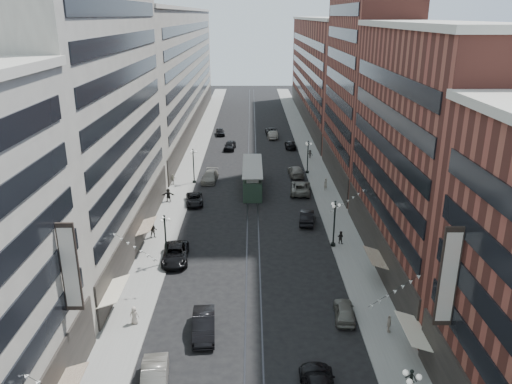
{
  "coord_description": "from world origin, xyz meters",
  "views": [
    {
      "loc": [
        -0.14,
        -19.78,
        25.19
      ],
      "look_at": [
        0.39,
        36.85,
        5.0
      ],
      "focal_mm": 35.0,
      "sensor_mm": 36.0,
      "label": 1
    }
  ],
  "objects_px": {
    "pedestrian_8": "(325,184)",
    "lamppost_se_mid": "(308,156)",
    "car_4": "(344,311)",
    "car_7": "(194,199)",
    "car_13": "(230,145)",
    "lamppost_se_far": "(334,222)",
    "car_1": "(154,380)",
    "pedestrian_9": "(310,154)",
    "car_10": "(307,217)",
    "pedestrian_7": "(340,237)",
    "car_12": "(290,144)",
    "car_5": "(204,325)",
    "car_8": "(210,177)",
    "streetcar": "(252,178)",
    "car_14": "(271,136)",
    "pedestrian_5": "(168,195)",
    "car_extra_0": "(296,171)",
    "lamppost_sw_far": "(166,238)",
    "car_9": "(220,132)",
    "pedestrian_6": "(173,179)",
    "pedestrian_2": "(153,230)",
    "car_2": "(175,254)",
    "pedestrian_4": "(389,324)",
    "car_extra_2": "(273,134)",
    "car_extra_1": "(272,131)",
    "lamppost_sw_mid": "(194,165)",
    "car_11": "(300,187)",
    "pedestrian_1": "(134,315)"
  },
  "relations": [
    {
      "from": "lamppost_se_mid",
      "to": "pedestrian_7",
      "type": "distance_m",
      "value": 27.47
    },
    {
      "from": "car_2",
      "to": "car_9",
      "type": "distance_m",
      "value": 59.71
    },
    {
      "from": "car_9",
      "to": "pedestrian_5",
      "type": "relative_size",
      "value": 2.35
    },
    {
      "from": "car_extra_2",
      "to": "lamppost_sw_mid",
      "type": "bearing_deg",
      "value": 60.59
    },
    {
      "from": "car_13",
      "to": "pedestrian_8",
      "type": "relative_size",
      "value": 2.67
    },
    {
      "from": "lamppost_sw_far",
      "to": "car_13",
      "type": "height_order",
      "value": "lamppost_sw_far"
    },
    {
      "from": "car_9",
      "to": "car_13",
      "type": "xyz_separation_m",
      "value": [
        2.65,
        -12.52,
        0.1
      ]
    },
    {
      "from": "lamppost_sw_far",
      "to": "car_extra_2",
      "type": "relative_size",
      "value": 1.15
    },
    {
      "from": "lamppost_se_far",
      "to": "car_4",
      "type": "distance_m",
      "value": 14.52
    },
    {
      "from": "car_4",
      "to": "lamppost_se_mid",
      "type": "bearing_deg",
      "value": -86.45
    },
    {
      "from": "car_7",
      "to": "car_10",
      "type": "height_order",
      "value": "car_10"
    },
    {
      "from": "lamppost_sw_mid",
      "to": "pedestrian_8",
      "type": "distance_m",
      "value": 20.65
    },
    {
      "from": "car_4",
      "to": "pedestrian_2",
      "type": "xyz_separation_m",
      "value": [
        -19.78,
        16.68,
        0.37
      ]
    },
    {
      "from": "car_7",
      "to": "car_13",
      "type": "bearing_deg",
      "value": 74.98
    },
    {
      "from": "car_extra_0",
      "to": "pedestrian_1",
      "type": "bearing_deg",
      "value": 64.46
    },
    {
      "from": "lamppost_se_mid",
      "to": "pedestrian_9",
      "type": "height_order",
      "value": "lamppost_se_mid"
    },
    {
      "from": "pedestrian_8",
      "to": "pedestrian_2",
      "type": "bearing_deg",
      "value": -2.85
    },
    {
      "from": "car_7",
      "to": "car_12",
      "type": "height_order",
      "value": "car_12"
    },
    {
      "from": "pedestrian_4",
      "to": "pedestrian_8",
      "type": "bearing_deg",
      "value": 9.61
    },
    {
      "from": "car_1",
      "to": "pedestrian_9",
      "type": "relative_size",
      "value": 3.38
    },
    {
      "from": "pedestrian_2",
      "to": "car_9",
      "type": "bearing_deg",
      "value": 77.75
    },
    {
      "from": "lamppost_sw_far",
      "to": "lamppost_se_mid",
      "type": "relative_size",
      "value": 1.0
    },
    {
      "from": "lamppost_sw_far",
      "to": "pedestrian_8",
      "type": "bearing_deg",
      "value": 48.99
    },
    {
      "from": "car_4",
      "to": "car_8",
      "type": "bearing_deg",
      "value": -63.68
    },
    {
      "from": "car_10",
      "to": "pedestrian_7",
      "type": "relative_size",
      "value": 3.22
    },
    {
      "from": "lamppost_se_far",
      "to": "car_11",
      "type": "relative_size",
      "value": 0.91
    },
    {
      "from": "car_4",
      "to": "pedestrian_9",
      "type": "bearing_deg",
      "value": -87.78
    },
    {
      "from": "lamppost_sw_far",
      "to": "car_4",
      "type": "distance_m",
      "value": 20.14
    },
    {
      "from": "car_4",
      "to": "pedestrian_6",
      "type": "distance_m",
      "value": 41.65
    },
    {
      "from": "pedestrian_4",
      "to": "car_13",
      "type": "xyz_separation_m",
      "value": [
        -15.66,
        60.42,
        -0.07
      ]
    },
    {
      "from": "car_5",
      "to": "pedestrian_8",
      "type": "relative_size",
      "value": 2.75
    },
    {
      "from": "streetcar",
      "to": "car_extra_1",
      "type": "height_order",
      "value": "streetcar"
    },
    {
      "from": "car_12",
      "to": "car_1",
      "type": "bearing_deg",
      "value": 77.34
    },
    {
      "from": "car_12",
      "to": "car_13",
      "type": "xyz_separation_m",
      "value": [
        -12.02,
        -1.2,
        0.13
      ]
    },
    {
      "from": "car_10",
      "to": "car_extra_0",
      "type": "height_order",
      "value": "car_10"
    },
    {
      "from": "lamppost_se_mid",
      "to": "car_extra_0",
      "type": "relative_size",
      "value": 1.0
    },
    {
      "from": "lamppost_sw_far",
      "to": "car_4",
      "type": "xyz_separation_m",
      "value": [
        17.16,
        -10.27,
        -2.37
      ]
    },
    {
      "from": "pedestrian_7",
      "to": "lamppost_se_mid",
      "type": "bearing_deg",
      "value": -60.3
    },
    {
      "from": "streetcar",
      "to": "car_8",
      "type": "relative_size",
      "value": 2.4
    },
    {
      "from": "pedestrian_4",
      "to": "car_9",
      "type": "relative_size",
      "value": 0.35
    },
    {
      "from": "car_10",
      "to": "pedestrian_9",
      "type": "xyz_separation_m",
      "value": [
        3.74,
        30.04,
        0.1
      ]
    },
    {
      "from": "car_1",
      "to": "car_2",
      "type": "height_order",
      "value": "car_1"
    },
    {
      "from": "car_8",
      "to": "pedestrian_9",
      "type": "xyz_separation_m",
      "value": [
        17.46,
        13.06,
        0.11
      ]
    },
    {
      "from": "car_13",
      "to": "pedestrian_6",
      "type": "xyz_separation_m",
      "value": [
        -8.02,
        -21.85,
        0.13
      ]
    },
    {
      "from": "car_14",
      "to": "pedestrian_5",
      "type": "distance_m",
      "value": 41.54
    },
    {
      "from": "car_extra_0",
      "to": "streetcar",
      "type": "bearing_deg",
      "value": 37.64
    },
    {
      "from": "car_14",
      "to": "pedestrian_7",
      "type": "relative_size",
      "value": 2.81
    },
    {
      "from": "lamppost_se_mid",
      "to": "streetcar",
      "type": "xyz_separation_m",
      "value": [
        -9.2,
        -7.38,
        -1.4
      ]
    },
    {
      "from": "pedestrian_8",
      "to": "lamppost_se_mid",
      "type": "bearing_deg",
      "value": -117.63
    },
    {
      "from": "car_5",
      "to": "pedestrian_6",
      "type": "height_order",
      "value": "pedestrian_6"
    }
  ]
}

